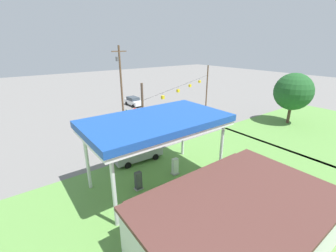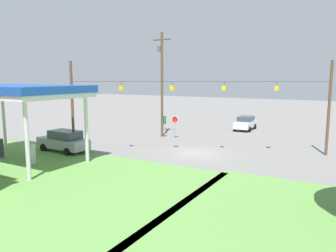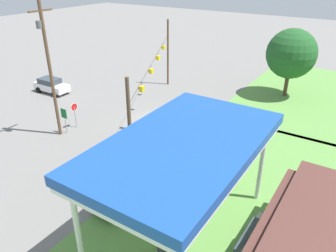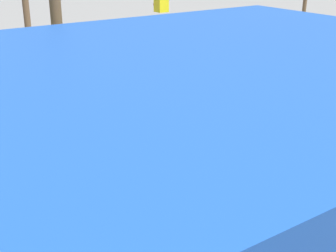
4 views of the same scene
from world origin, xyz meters
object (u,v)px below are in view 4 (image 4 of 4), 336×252
Objects in this scene: car_at_pumps_front at (43,240)px; route_sign at (46,79)px; stop_sign_roadside at (72,73)px; gas_station_canopy at (94,115)px; car_on_crossroad at (84,45)px.

car_at_pumps_front is 2.19× the size of route_sign.
route_sign is (1.30, 0.07, -0.10)m from stop_sign_roadside.
route_sign is at bearing -107.64° from gas_station_canopy.
gas_station_canopy is 2.61× the size of car_on_crossroad.
gas_station_canopy reaches higher than route_sign.
car_at_pumps_front reaches higher than car_on_crossroad.
route_sign is at bearing -176.82° from stop_sign_roadside.
stop_sign_roadside is at bearing -114.14° from car_at_pumps_front.
route_sign is (6.36, 9.73, 0.81)m from car_on_crossroad.
gas_station_canopy is at bearing 72.36° from route_sign.
gas_station_canopy is 4.93× the size of route_sign.
stop_sign_roadside is at bearing -29.29° from car_on_crossroad.
gas_station_canopy is 16.55m from route_sign.
route_sign reaches higher than car_at_pumps_front.
stop_sign_roadside is (5.06, 9.65, 0.91)m from car_on_crossroad.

